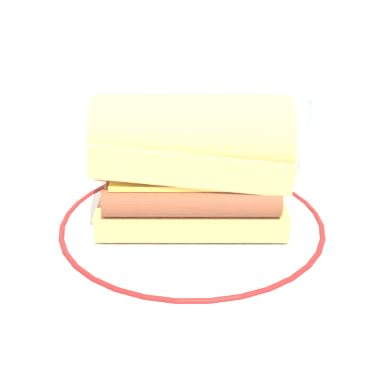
{
  "coord_description": "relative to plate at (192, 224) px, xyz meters",
  "views": [
    {
      "loc": [
        -0.07,
        -0.45,
        0.26
      ],
      "look_at": [
        -0.02,
        -0.01,
        0.04
      ],
      "focal_mm": 44.84,
      "sensor_mm": 36.0,
      "label": 1
    }
  ],
  "objects": [
    {
      "name": "plate",
      "position": [
        0.0,
        0.0,
        0.0
      ],
      "size": [
        0.3,
        0.3,
        0.01
      ],
      "color": "white",
      "rests_on": "ground_plane"
    },
    {
      "name": "sausage_sandwich",
      "position": [
        0.0,
        -0.0,
        0.07
      ],
      "size": [
        0.2,
        0.13,
        0.13
      ],
      "rotation": [
        0.0,
        0.0,
        -0.1
      ],
      "color": "#E4B36A",
      "rests_on": "plate"
    },
    {
      "name": "drinking_glass",
      "position": [
        0.19,
        0.14,
        0.04
      ],
      "size": [
        0.06,
        0.06,
        0.1
      ],
      "color": "silver",
      "rests_on": "ground_plane"
    },
    {
      "name": "ground_plane",
      "position": [
        0.02,
        0.01,
        -0.01
      ],
      "size": [
        1.5,
        1.5,
        0.0
      ],
      "primitive_type": "plane",
      "color": "white"
    }
  ]
}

